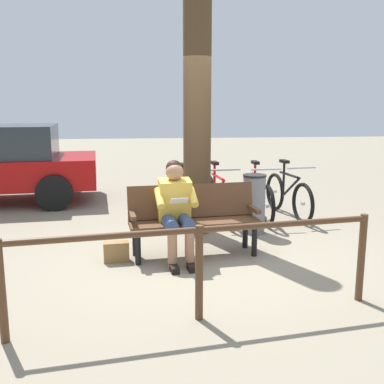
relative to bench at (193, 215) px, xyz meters
The scene contains 11 objects.
ground_plane 0.55m from the bench, 106.09° to the left, with size 40.00×40.00×0.00m, color gray.
bench is the anchor object (origin of this frame).
person_reading 0.34m from the bench, 39.90° to the left, with size 0.52×0.80×1.20m.
handbag 1.04m from the bench, 11.04° to the left, with size 0.30×0.14×0.24m, color olive.
tree_trunk 1.73m from the bench, 99.45° to the right, with size 0.40×0.40×3.80m, color #4C3823.
litter_bin 1.30m from the bench, 139.26° to the right, with size 0.34×0.34×0.86m.
bicycle_purple 2.49m from the bench, 135.92° to the right, with size 0.48×1.67×0.94m.
bicycle_blue 2.06m from the bench, 127.21° to the right, with size 0.48×1.68×0.94m.
bicycle_red 1.76m from the bench, 109.32° to the right, with size 0.48×1.68×0.94m.
bicycle_silver 1.48m from the bench, 91.68° to the right, with size 0.48×1.68×0.94m.
railing_fence 1.77m from the bench, 85.24° to the left, with size 3.22×0.51×0.85m.
Camera 1 is at (0.67, 5.18, 1.85)m, focal length 42.08 mm.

